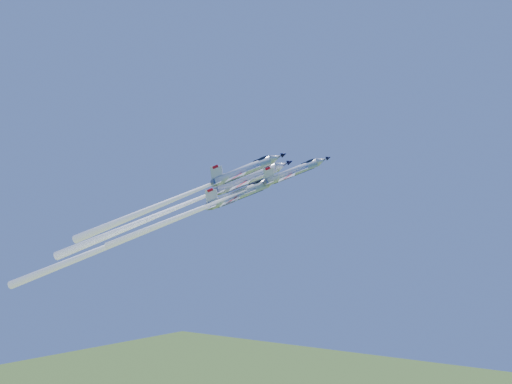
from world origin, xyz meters
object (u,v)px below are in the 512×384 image
Objects in this scene: jet_lead at (219,201)px; jet_left at (174,209)px; jet_right at (181,196)px; jet_slot at (144,232)px.

jet_left is at bearing -115.77° from jet_lead.
jet_lead reaches higher than jet_right.
jet_right is at bearing 24.82° from jet_left.
jet_right is at bearing 55.71° from jet_slot.
jet_slot is at bearing -124.29° from jet_right.
jet_right is 13.84m from jet_slot.
jet_slot is at bearing -63.45° from jet_left.
jet_lead is 0.75× the size of jet_slot.
jet_lead is 0.88× the size of jet_left.
jet_lead is at bearing 64.23° from jet_left.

